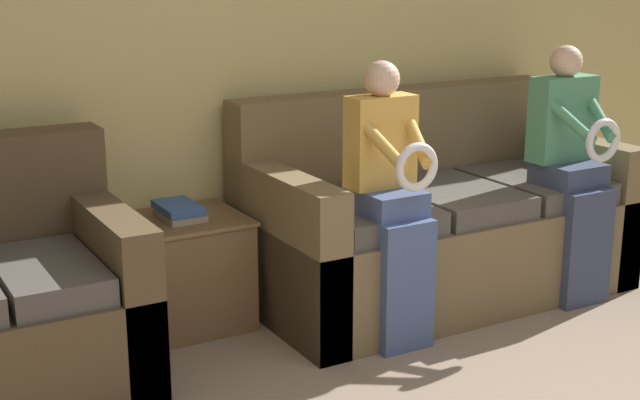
{
  "coord_description": "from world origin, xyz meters",
  "views": [
    {
      "loc": [
        -1.91,
        -1.18,
        1.66
      ],
      "look_at": [
        -0.28,
        1.66,
        0.77
      ],
      "focal_mm": 50.0,
      "sensor_mm": 36.0,
      "label": 1
    }
  ],
  "objects_px": {
    "couch_main": "(433,224)",
    "child_left_seated": "(392,193)",
    "book_stack": "(179,211)",
    "child_right_seated": "(572,165)",
    "side_shelf": "(181,271)"
  },
  "relations": [
    {
      "from": "side_shelf",
      "to": "child_right_seated",
      "type": "bearing_deg",
      "value": -18.4
    },
    {
      "from": "child_right_seated",
      "to": "book_stack",
      "type": "distance_m",
      "value": 1.92
    },
    {
      "from": "child_left_seated",
      "to": "side_shelf",
      "type": "bearing_deg",
      "value": 141.04
    },
    {
      "from": "couch_main",
      "to": "child_left_seated",
      "type": "xyz_separation_m",
      "value": [
        -0.54,
        -0.4,
        0.32
      ]
    },
    {
      "from": "child_right_seated",
      "to": "couch_main",
      "type": "bearing_deg",
      "value": 143.51
    },
    {
      "from": "couch_main",
      "to": "child_right_seated",
      "type": "xyz_separation_m",
      "value": [
        0.54,
        -0.4,
        0.33
      ]
    },
    {
      "from": "couch_main",
      "to": "child_left_seated",
      "type": "distance_m",
      "value": 0.74
    },
    {
      "from": "couch_main",
      "to": "side_shelf",
      "type": "xyz_separation_m",
      "value": [
        -1.29,
        0.21,
        -0.09
      ]
    },
    {
      "from": "child_left_seated",
      "to": "book_stack",
      "type": "height_order",
      "value": "child_left_seated"
    },
    {
      "from": "side_shelf",
      "to": "couch_main",
      "type": "bearing_deg",
      "value": -9.27
    },
    {
      "from": "child_left_seated",
      "to": "side_shelf",
      "type": "relative_size",
      "value": 2.13
    },
    {
      "from": "child_left_seated",
      "to": "book_stack",
      "type": "relative_size",
      "value": 4.64
    },
    {
      "from": "side_shelf",
      "to": "book_stack",
      "type": "height_order",
      "value": "book_stack"
    },
    {
      "from": "couch_main",
      "to": "book_stack",
      "type": "xyz_separation_m",
      "value": [
        -1.28,
        0.21,
        0.2
      ]
    },
    {
      "from": "side_shelf",
      "to": "book_stack",
      "type": "relative_size",
      "value": 2.18
    }
  ]
}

